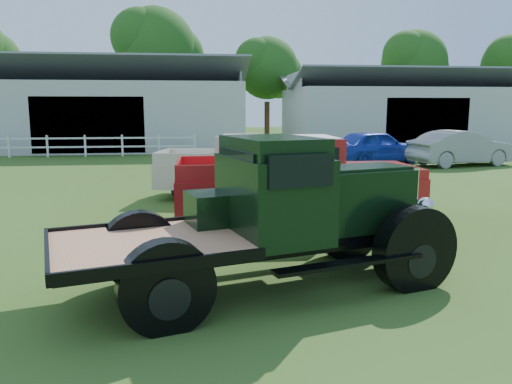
{
  "coord_description": "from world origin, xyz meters",
  "views": [
    {
      "loc": [
        -0.97,
        -8.44,
        2.71
      ],
      "look_at": [
        0.2,
        1.2,
        1.05
      ],
      "focal_mm": 35.0,
      "sensor_mm": 36.0,
      "label": 1
    }
  ],
  "objects": [
    {
      "name": "ground",
      "position": [
        0.0,
        0.0,
        0.0
      ],
      "size": [
        120.0,
        120.0,
        0.0
      ],
      "primitive_type": "plane",
      "color": "#314F12"
    },
    {
      "name": "shed_left",
      "position": [
        -7.0,
        26.0,
        2.8
      ],
      "size": [
        18.8,
        10.2,
        5.6
      ],
      "primitive_type": null,
      "color": "#B7B7B7",
      "rests_on": "ground"
    },
    {
      "name": "shed_right",
      "position": [
        14.0,
        27.0,
        2.6
      ],
      "size": [
        16.8,
        9.2,
        5.2
      ],
      "primitive_type": null,
      "color": "#B7B7B7",
      "rests_on": "ground"
    },
    {
      "name": "fence_rail",
      "position": [
        -8.0,
        20.0,
        0.6
      ],
      "size": [
        14.2,
        0.16,
        1.2
      ],
      "primitive_type": null,
      "color": "white",
      "rests_on": "ground"
    },
    {
      "name": "tree_b",
      "position": [
        -4.0,
        34.0,
        5.75
      ],
      "size": [
        6.9,
        6.9,
        11.5
      ],
      "primitive_type": null,
      "color": "#1F5215",
      "rests_on": "ground"
    },
    {
      "name": "tree_c",
      "position": [
        5.0,
        33.0,
        4.5
      ],
      "size": [
        5.4,
        5.4,
        9.0
      ],
      "primitive_type": null,
      "color": "#1F5215",
      "rests_on": "ground"
    },
    {
      "name": "tree_d",
      "position": [
        18.0,
        34.0,
        5.0
      ],
      "size": [
        6.0,
        6.0,
        10.0
      ],
      "primitive_type": null,
      "color": "#1F5215",
      "rests_on": "ground"
    },
    {
      "name": "vintage_flatbed",
      "position": [
        0.04,
        -1.27,
        1.14
      ],
      "size": [
        6.16,
        3.78,
        2.28
      ],
      "primitive_type": null,
      "rotation": [
        0.0,
        0.0,
        0.28
      ],
      "color": "black",
      "rests_on": "ground"
    },
    {
      "name": "red_pickup",
      "position": [
        1.32,
        2.72,
        1.04
      ],
      "size": [
        5.72,
        2.28,
        2.07
      ],
      "primitive_type": null,
      "rotation": [
        0.0,
        0.0,
        -0.02
      ],
      "color": "#AC191B",
      "rests_on": "ground"
    },
    {
      "name": "white_pickup",
      "position": [
        0.33,
        6.31,
        0.93
      ],
      "size": [
        5.34,
        3.02,
        1.85
      ],
      "primitive_type": null,
      "rotation": [
        0.0,
        0.0,
        -0.22
      ],
      "color": "beige",
      "rests_on": "ground"
    },
    {
      "name": "misc_car_blue",
      "position": [
        7.68,
        14.86,
        0.81
      ],
      "size": [
        5.15,
        3.37,
        1.63
      ],
      "primitive_type": "imported",
      "rotation": [
        0.0,
        0.0,
        1.9
      ],
      "color": "#1A35A8",
      "rests_on": "ground"
    },
    {
      "name": "misc_car_grey",
      "position": [
        11.34,
        13.46,
        0.82
      ],
      "size": [
        5.22,
        2.72,
        1.64
      ],
      "primitive_type": "imported",
      "rotation": [
        0.0,
        0.0,
        1.78
      ],
      "color": "gray",
      "rests_on": "ground"
    }
  ]
}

